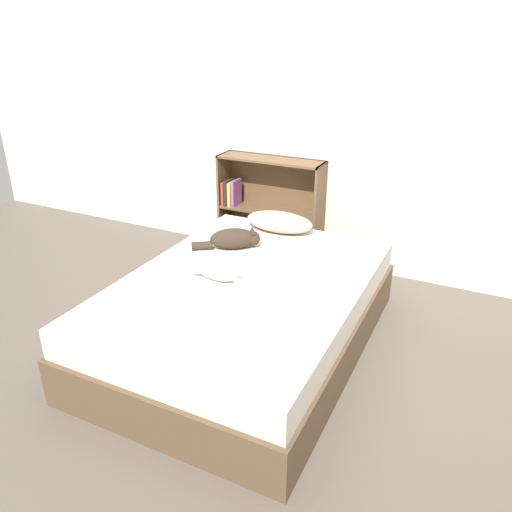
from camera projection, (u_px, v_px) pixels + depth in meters
The scene contains 7 objects.
ground_plane at pixel (246, 344), 3.39m from camera, with size 8.00×8.00×0.00m, color brown.
wall_back at pixel (329, 122), 4.10m from camera, with size 8.00×0.06×2.50m.
bed at pixel (246, 313), 3.29m from camera, with size 1.48×2.08×0.49m.
pillow at pixel (279, 222), 3.92m from camera, with size 0.55×0.29×0.15m.
cat_light at pixel (213, 268), 3.17m from camera, with size 0.51×0.17×0.15m.
cat_dark at pixel (234, 239), 3.61m from camera, with size 0.45×0.36×0.15m.
bookshelf at pixel (269, 207), 4.50m from camera, with size 0.95×0.26×0.94m.
Camera 1 is at (1.31, -2.51, 1.96)m, focal length 35.00 mm.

